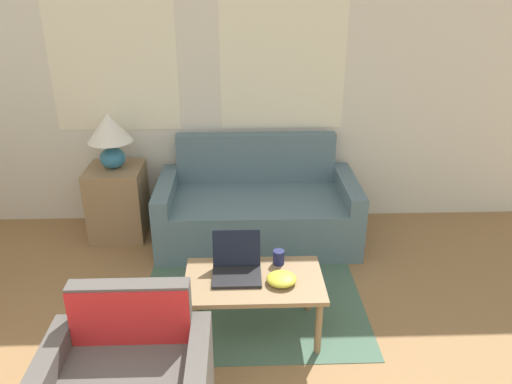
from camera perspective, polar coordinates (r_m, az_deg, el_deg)
wall_back at (r=4.54m, az=-5.34°, el=12.26°), size 6.87×0.06×2.60m
rug at (r=3.98m, az=-0.51°, el=-9.85°), size 1.60×1.89×0.01m
couch at (r=4.45m, az=0.14°, el=-2.07°), size 1.72×0.86×0.88m
side_table at (r=4.65m, az=-15.48°, el=-1.03°), size 0.48×0.48×0.65m
table_lamp at (r=4.43m, az=-16.38°, el=6.44°), size 0.38×0.38×0.49m
coffee_table at (r=3.27m, az=-0.24°, el=-10.63°), size 0.89×0.53×0.42m
laptop at (r=3.27m, az=-2.22°, el=-8.42°), size 0.31×0.31×0.25m
cup_navy at (r=3.37m, az=2.61°, el=-7.46°), size 0.08×0.08×0.10m
snack_bowl at (r=3.19m, az=2.93°, el=-9.89°), size 0.19×0.19×0.06m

